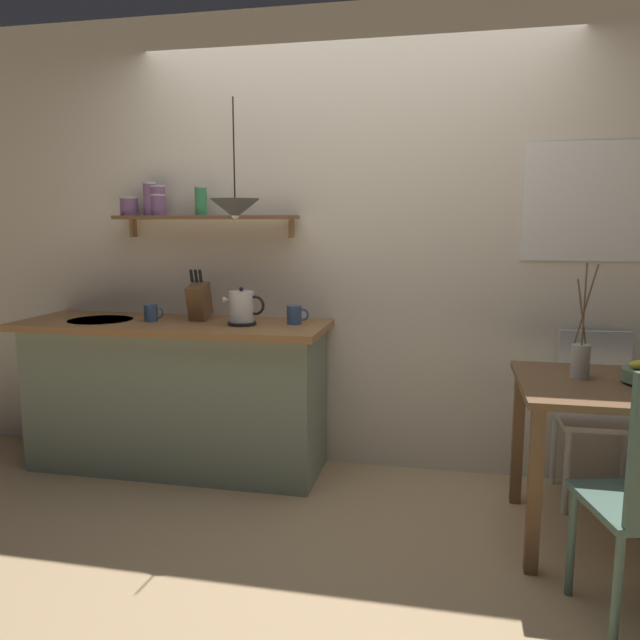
{
  "coord_description": "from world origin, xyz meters",
  "views": [
    {
      "loc": [
        0.6,
        -3.04,
        1.47
      ],
      "look_at": [
        -0.1,
        0.25,
        0.95
      ],
      "focal_mm": 34.85,
      "sensor_mm": 36.0,
      "label": 1
    }
  ],
  "objects_px": {
    "coffee_mug_spare": "(295,315)",
    "pendant_lamp": "(235,209)",
    "coffee_mug_by_sink": "(151,313)",
    "dining_chair_far": "(597,405)",
    "dining_table": "(624,410)",
    "electric_kettle": "(242,308)",
    "twig_vase": "(581,358)",
    "knife_block": "(199,300)"
  },
  "relations": [
    {
      "from": "knife_block",
      "to": "coffee_mug_by_sink",
      "type": "bearing_deg",
      "value": -160.95
    },
    {
      "from": "twig_vase",
      "to": "coffee_mug_spare",
      "type": "bearing_deg",
      "value": 165.21
    },
    {
      "from": "twig_vase",
      "to": "coffee_mug_by_sink",
      "type": "xyz_separation_m",
      "value": [
        -2.32,
        0.31,
        0.1
      ]
    },
    {
      "from": "pendant_lamp",
      "to": "dining_chair_far",
      "type": "bearing_deg",
      "value": 7.76
    },
    {
      "from": "coffee_mug_spare",
      "to": "pendant_lamp",
      "type": "xyz_separation_m",
      "value": [
        -0.27,
        -0.21,
        0.6
      ]
    },
    {
      "from": "electric_kettle",
      "to": "coffee_mug_spare",
      "type": "relative_size",
      "value": 1.87
    },
    {
      "from": "dining_table",
      "to": "knife_block",
      "type": "distance_m",
      "value": 2.33
    },
    {
      "from": "electric_kettle",
      "to": "pendant_lamp",
      "type": "distance_m",
      "value": 0.57
    },
    {
      "from": "dining_table",
      "to": "pendant_lamp",
      "type": "xyz_separation_m",
      "value": [
        -1.93,
        0.26,
        0.91
      ]
    },
    {
      "from": "dining_chair_far",
      "to": "electric_kettle",
      "type": "height_order",
      "value": "electric_kettle"
    },
    {
      "from": "knife_block",
      "to": "coffee_mug_spare",
      "type": "xyz_separation_m",
      "value": [
        0.59,
        -0.01,
        -0.07
      ]
    },
    {
      "from": "twig_vase",
      "to": "pendant_lamp",
      "type": "xyz_separation_m",
      "value": [
        -1.74,
        0.18,
        0.7
      ]
    },
    {
      "from": "coffee_mug_spare",
      "to": "pendant_lamp",
      "type": "relative_size",
      "value": 0.21
    },
    {
      "from": "dining_chair_far",
      "to": "coffee_mug_spare",
      "type": "height_order",
      "value": "coffee_mug_spare"
    },
    {
      "from": "dining_chair_far",
      "to": "pendant_lamp",
      "type": "relative_size",
      "value": 1.42
    },
    {
      "from": "electric_kettle",
      "to": "coffee_mug_by_sink",
      "type": "height_order",
      "value": "electric_kettle"
    },
    {
      "from": "dining_table",
      "to": "coffee_mug_by_sink",
      "type": "distance_m",
      "value": 2.56
    },
    {
      "from": "dining_chair_far",
      "to": "coffee_mug_spare",
      "type": "bearing_deg",
      "value": -178.19
    },
    {
      "from": "twig_vase",
      "to": "knife_block",
      "type": "bearing_deg",
      "value": 168.94
    },
    {
      "from": "knife_block",
      "to": "pendant_lamp",
      "type": "height_order",
      "value": "pendant_lamp"
    },
    {
      "from": "dining_table",
      "to": "pendant_lamp",
      "type": "height_order",
      "value": "pendant_lamp"
    },
    {
      "from": "dining_table",
      "to": "twig_vase",
      "type": "relative_size",
      "value": 1.73
    },
    {
      "from": "twig_vase",
      "to": "knife_block",
      "type": "distance_m",
      "value": 2.11
    },
    {
      "from": "dining_chair_far",
      "to": "dining_table",
      "type": "bearing_deg",
      "value": -90.27
    },
    {
      "from": "dining_table",
      "to": "coffee_mug_spare",
      "type": "bearing_deg",
      "value": 164.11
    },
    {
      "from": "dining_chair_far",
      "to": "coffee_mug_by_sink",
      "type": "xyz_separation_m",
      "value": [
        -2.51,
        -0.13,
        0.45
      ]
    },
    {
      "from": "dining_chair_far",
      "to": "electric_kettle",
      "type": "relative_size",
      "value": 3.68
    },
    {
      "from": "electric_kettle",
      "to": "dining_table",
      "type": "bearing_deg",
      "value": -11.11
    },
    {
      "from": "dining_chair_far",
      "to": "electric_kettle",
      "type": "xyz_separation_m",
      "value": [
        -1.94,
        -0.14,
        0.49
      ]
    },
    {
      "from": "knife_block",
      "to": "coffee_mug_spare",
      "type": "relative_size",
      "value": 2.36
    },
    {
      "from": "dining_table",
      "to": "electric_kettle",
      "type": "relative_size",
      "value": 3.83
    },
    {
      "from": "twig_vase",
      "to": "coffee_mug_by_sink",
      "type": "distance_m",
      "value": 2.35
    },
    {
      "from": "coffee_mug_by_sink",
      "to": "coffee_mug_spare",
      "type": "height_order",
      "value": "coffee_mug_spare"
    },
    {
      "from": "coffee_mug_spare",
      "to": "pendant_lamp",
      "type": "bearing_deg",
      "value": -142.21
    },
    {
      "from": "dining_chair_far",
      "to": "knife_block",
      "type": "xyz_separation_m",
      "value": [
        -2.25,
        -0.04,
        0.51
      ]
    },
    {
      "from": "dining_chair_far",
      "to": "twig_vase",
      "type": "distance_m",
      "value": 0.59
    },
    {
      "from": "coffee_mug_by_sink",
      "to": "coffee_mug_spare",
      "type": "distance_m",
      "value": 0.85
    },
    {
      "from": "dining_chair_far",
      "to": "pendant_lamp",
      "type": "height_order",
      "value": "pendant_lamp"
    },
    {
      "from": "coffee_mug_by_sink",
      "to": "pendant_lamp",
      "type": "bearing_deg",
      "value": -12.98
    },
    {
      "from": "coffee_mug_spare",
      "to": "twig_vase",
      "type": "bearing_deg",
      "value": -14.79
    },
    {
      "from": "knife_block",
      "to": "coffee_mug_spare",
      "type": "distance_m",
      "value": 0.59
    },
    {
      "from": "twig_vase",
      "to": "electric_kettle",
      "type": "relative_size",
      "value": 2.21
    }
  ]
}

